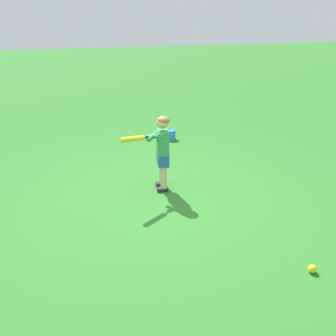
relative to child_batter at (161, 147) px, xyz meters
The scene contains 4 objects.
ground_plane 0.72m from the child_batter, 63.91° to the left, with size 40.00×40.00×0.00m, color #2D7528.
child_batter is the anchor object (origin of this frame).
play_ball_far_right 2.48m from the child_batter, 115.62° to the left, with size 0.09×0.09×0.09m, color yellow.
toy_bucket 2.25m from the child_batter, 108.18° to the right, with size 0.22×0.22×0.19m.
Camera 1 is at (0.95, 4.41, 2.45)m, focal length 39.70 mm.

